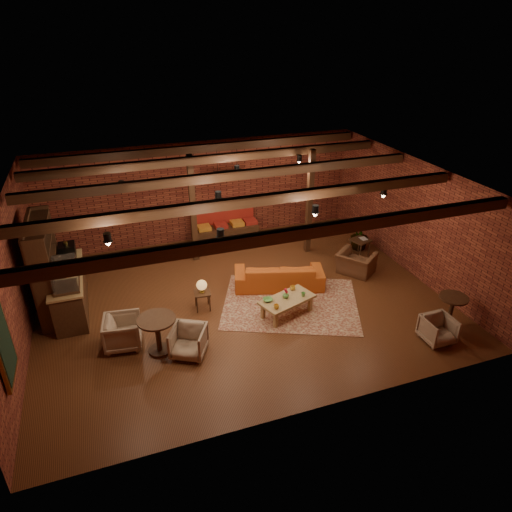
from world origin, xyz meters
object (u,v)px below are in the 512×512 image
object	(u,v)px
armchair_a	(123,331)
side_table_book	(361,241)
armchair_far	(438,328)
side_table_lamp	(202,287)
armchair_right	(356,260)
sofa	(279,275)
round_table_right	(452,306)
armchair_b	(188,340)
round_table_left	(157,329)
coffee_table	(286,300)
plant_tall	(363,204)

from	to	relation	value
armchair_a	side_table_book	xyz separation A→B (m)	(7.16, 2.03, 0.12)
armchair_far	armchair_a	bearing A→B (deg)	162.31
side_table_lamp	armchair_right	size ratio (longest dim) A/B	0.84
sofa	round_table_right	world-z (taller)	round_table_right
armchair_far	armchair_right	bearing A→B (deg)	92.71
armchair_a	armchair_right	distance (m)	6.62
armchair_b	side_table_book	bearing A→B (deg)	53.67
round_table_left	armchair_right	world-z (taller)	round_table_left
armchair_b	armchair_right	world-z (taller)	armchair_right
armchair_b	armchair_right	bearing A→B (deg)	48.43
sofa	armchair_right	size ratio (longest dim) A/B	2.44
side_table_lamp	round_table_left	world-z (taller)	round_table_left
armchair_b	armchair_far	distance (m)	5.54
armchair_a	armchair_b	xyz separation A→B (m)	(1.30, -0.76, -0.03)
sofa	round_table_right	distance (m)	4.33
round_table_right	round_table_left	bearing A→B (deg)	168.95
coffee_table	armchair_far	xyz separation A→B (m)	(2.81, -2.07, -0.07)
sofa	coffee_table	size ratio (longest dim) A/B	1.60
sofa	round_table_left	xyz separation A→B (m)	(-3.48, -1.67, 0.23)
side_table_lamp	armchair_right	xyz separation A→B (m)	(4.53, 0.32, -0.20)
coffee_table	side_table_book	xyz separation A→B (m)	(3.31, 2.12, 0.11)
coffee_table	side_table_lamp	xyz separation A→B (m)	(-1.86, 0.93, 0.21)
armchair_b	plant_tall	xyz separation A→B (m)	(6.11, 3.26, 1.12)
round_table_left	plant_tall	size ratio (longest dim) A/B	0.29
coffee_table	armchair_right	bearing A→B (deg)	25.17
coffee_table	armchair_right	world-z (taller)	armchair_right
side_table_book	round_table_right	distance (m)	3.78
armchair_right	round_table_left	bearing A→B (deg)	68.66
plant_tall	armchair_far	bearing A→B (deg)	-99.21
round_table_left	round_table_right	world-z (taller)	round_table_left
armchair_right	side_table_book	xyz separation A→B (m)	(0.64, 0.87, 0.09)
side_table_lamp	plant_tall	distance (m)	5.74
side_table_book	side_table_lamp	bearing A→B (deg)	-167.02
round_table_right	coffee_table	bearing A→B (deg)	154.60
coffee_table	side_table_lamp	distance (m)	2.09
armchair_right	armchair_far	size ratio (longest dim) A/B	1.45
side_table_lamp	armchair_a	world-z (taller)	side_table_lamp
armchair_right	armchair_far	xyz separation A→B (m)	(0.14, -3.32, -0.09)
sofa	side_table_lamp	distance (m)	2.25
side_table_lamp	plant_tall	world-z (taller)	plant_tall
side_table_book	plant_tall	size ratio (longest dim) A/B	0.21
sofa	side_table_book	xyz separation A→B (m)	(2.97, 0.81, 0.17)
coffee_table	armchair_right	distance (m)	2.94
armchair_right	round_table_right	xyz separation A→B (m)	(0.82, -2.91, 0.09)
sofa	armchair_a	world-z (taller)	armchair_a
sofa	armchair_b	bearing A→B (deg)	51.28
round_table_left	armchair_a	distance (m)	0.86
round_table_left	armchair_b	size ratio (longest dim) A/B	1.16
armchair_b	armchair_right	xyz separation A→B (m)	(5.22, 1.92, 0.06)
armchair_right	plant_tall	world-z (taller)	plant_tall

